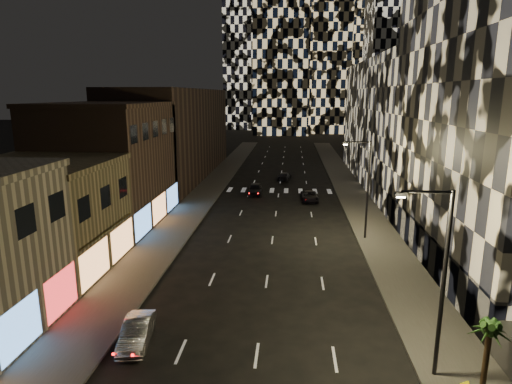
% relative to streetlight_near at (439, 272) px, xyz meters
% --- Properties ---
extents(sidewalk_left, '(4.00, 120.00, 0.15)m').
position_rel_streetlight_near_xyz_m(sidewalk_left, '(-18.35, 40.00, -5.28)').
color(sidewalk_left, '#47443F').
rests_on(sidewalk_left, ground).
extents(sidewalk_right, '(4.00, 120.00, 0.15)m').
position_rel_streetlight_near_xyz_m(sidewalk_right, '(1.65, 40.00, -5.28)').
color(sidewalk_right, '#47443F').
rests_on(sidewalk_right, ground).
extents(curb_left, '(0.20, 120.00, 0.15)m').
position_rel_streetlight_near_xyz_m(curb_left, '(-16.25, 40.00, -5.28)').
color(curb_left, '#4C4C47').
rests_on(curb_left, ground).
extents(curb_right, '(0.20, 120.00, 0.15)m').
position_rel_streetlight_near_xyz_m(curb_right, '(-0.45, 40.00, -5.28)').
color(curb_right, '#4C4C47').
rests_on(curb_right, ground).
extents(retail_tan, '(10.00, 10.00, 8.00)m').
position_rel_streetlight_near_xyz_m(retail_tan, '(-25.35, 11.00, -1.35)').
color(retail_tan, '#867750').
rests_on(retail_tan, ground).
extents(retail_brown, '(10.00, 15.00, 12.00)m').
position_rel_streetlight_near_xyz_m(retail_brown, '(-25.35, 23.50, 0.65)').
color(retail_brown, '#473328').
rests_on(retail_brown, ground).
extents(retail_filler_left, '(10.00, 40.00, 14.00)m').
position_rel_streetlight_near_xyz_m(retail_filler_left, '(-25.35, 50.00, 1.65)').
color(retail_filler_left, '#473328').
rests_on(retail_filler_left, ground).
extents(midrise_base, '(0.60, 25.00, 3.00)m').
position_rel_streetlight_near_xyz_m(midrise_base, '(3.95, 14.50, -3.85)').
color(midrise_base, '#383838').
rests_on(midrise_base, ground).
extents(midrise_filler_right, '(16.00, 40.00, 18.00)m').
position_rel_streetlight_near_xyz_m(midrise_filler_right, '(11.65, 47.00, 3.65)').
color(midrise_filler_right, '#232326').
rests_on(midrise_filler_right, ground).
extents(streetlight_near, '(2.55, 0.25, 9.00)m').
position_rel_streetlight_near_xyz_m(streetlight_near, '(0.00, 0.00, 0.00)').
color(streetlight_near, black).
rests_on(streetlight_near, sidewalk_right).
extents(streetlight_far, '(2.55, 0.25, 9.00)m').
position_rel_streetlight_near_xyz_m(streetlight_far, '(0.00, 20.00, 0.00)').
color(streetlight_far, black).
rests_on(streetlight_far, sidewalk_right).
extents(car_silver_parked, '(1.92, 4.15, 1.32)m').
position_rel_streetlight_near_xyz_m(car_silver_parked, '(-14.89, 1.58, -4.69)').
color(car_silver_parked, gray).
rests_on(car_silver_parked, ground).
extents(car_dark_midlane, '(2.00, 4.59, 1.54)m').
position_rel_streetlight_near_xyz_m(car_dark_midlane, '(-11.49, 37.22, -4.58)').
color(car_dark_midlane, black).
rests_on(car_dark_midlane, ground).
extents(car_dark_oncoming, '(2.25, 4.51, 1.26)m').
position_rel_streetlight_near_xyz_m(car_dark_oncoming, '(-7.74, 47.39, -4.72)').
color(car_dark_oncoming, black).
rests_on(car_dark_oncoming, ground).
extents(car_dark_rightlane, '(2.29, 4.55, 1.24)m').
position_rel_streetlight_near_xyz_m(car_dark_rightlane, '(-4.35, 34.15, -4.73)').
color(car_dark_rightlane, black).
rests_on(car_dark_rightlane, ground).
extents(palm_tree, '(1.95, 1.95, 3.84)m').
position_rel_streetlight_near_xyz_m(palm_tree, '(1.68, -1.70, -2.03)').
color(palm_tree, '#47331E').
rests_on(palm_tree, sidewalk_right).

